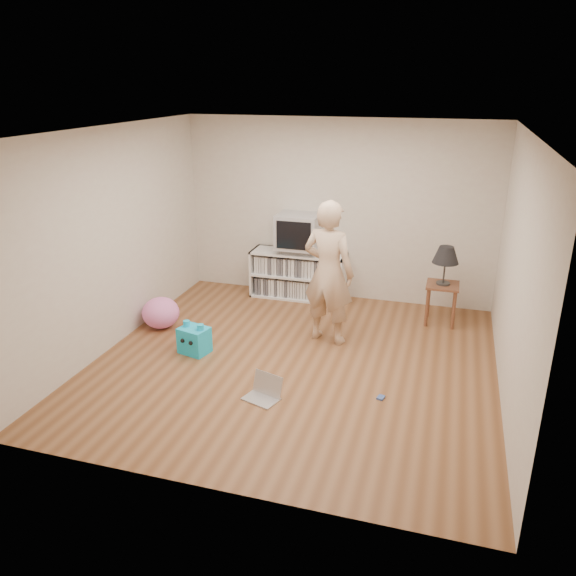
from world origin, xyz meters
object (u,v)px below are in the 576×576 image
at_px(media_unit, 299,274).
at_px(plush_blue, 194,340).
at_px(laptop, 264,392).
at_px(dvd_deck, 298,250).
at_px(crt_tv, 299,231).
at_px(side_table, 442,294).
at_px(plush_pink, 161,313).
at_px(table_lamp, 446,256).
at_px(person, 328,273).

distance_m(media_unit, plush_blue, 2.25).
distance_m(laptop, plush_blue, 1.35).
height_order(dvd_deck, crt_tv, crt_tv).
xyz_separation_m(side_table, plush_pink, (-3.51, -1.21, -0.21)).
bearing_deg(plush_pink, laptop, -34.12).
bearing_deg(dvd_deck, media_unit, 90.00).
bearing_deg(table_lamp, dvd_deck, 169.91).
distance_m(media_unit, side_table, 2.12).
distance_m(dvd_deck, crt_tv, 0.29).
distance_m(crt_tv, laptop, 3.03).
bearing_deg(crt_tv, side_table, -10.00).
xyz_separation_m(laptop, plush_pink, (-1.87, 1.26, 0.14)).
relative_size(dvd_deck, plush_blue, 1.16).
height_order(dvd_deck, side_table, dvd_deck).
relative_size(media_unit, plush_blue, 3.60).
bearing_deg(side_table, person, -144.40).
bearing_deg(plush_blue, person, 42.89).
height_order(crt_tv, table_lamp, crt_tv).
bearing_deg(table_lamp, plush_blue, -147.83).
bearing_deg(person, crt_tv, -47.76).
xyz_separation_m(media_unit, person, (0.75, -1.34, 0.54)).
bearing_deg(laptop, person, 96.58).
xyz_separation_m(plush_blue, plush_pink, (-0.74, 0.54, 0.04)).
height_order(person, plush_blue, person).
relative_size(crt_tv, laptop, 1.44).
bearing_deg(side_table, plush_pink, -161.04).
bearing_deg(table_lamp, media_unit, 169.50).
bearing_deg(table_lamp, crt_tv, 170.00).
bearing_deg(plush_blue, laptop, -18.55).
distance_m(dvd_deck, plush_blue, 2.30).
xyz_separation_m(media_unit, dvd_deck, (0.00, -0.02, 0.39)).
bearing_deg(media_unit, person, -60.92).
relative_size(laptop, plush_pink, 0.86).
bearing_deg(media_unit, dvd_deck, -90.00).
relative_size(media_unit, laptop, 3.36).
bearing_deg(plush_blue, media_unit, 86.06).
relative_size(table_lamp, person, 0.29).
bearing_deg(table_lamp, laptop, -123.66).
bearing_deg(media_unit, plush_blue, -108.08).
height_order(crt_tv, laptop, crt_tv).
bearing_deg(side_table, table_lamp, 180.00).
relative_size(crt_tv, plush_pink, 1.24).
xyz_separation_m(person, plush_pink, (-2.18, -0.25, -0.69)).
relative_size(side_table, table_lamp, 1.07).
xyz_separation_m(side_table, laptop, (-1.65, -2.47, -0.35)).
relative_size(table_lamp, plush_blue, 1.32).
height_order(laptop, plush_blue, plush_blue).
height_order(table_lamp, person, person).
distance_m(dvd_deck, table_lamp, 2.12).
relative_size(dvd_deck, side_table, 0.82).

